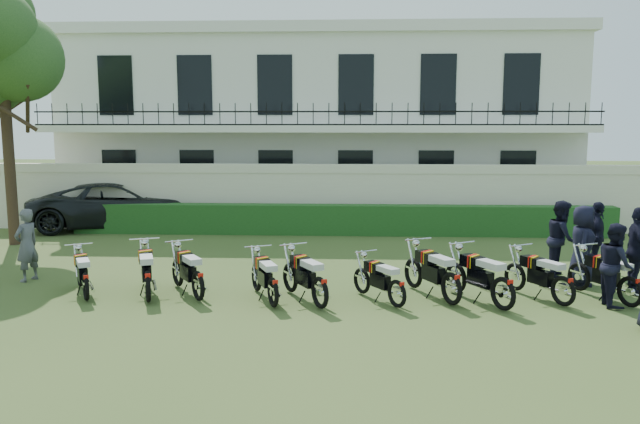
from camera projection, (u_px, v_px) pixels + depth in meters
The scene contains 22 objects.
ground at pixel (290, 291), 13.82m from camera, with size 100.00×100.00×0.00m, color #354E1F.
perimeter_wall at pixel (312, 197), 21.56m from camera, with size 30.00×0.35×2.30m.
hedge at pixel (341, 220), 20.82m from camera, with size 18.00×0.60×1.00m, color #1B4318.
building at pixel (320, 123), 27.10m from camera, with size 20.40×9.60×7.40m.
tree_west_near at pixel (3, 48), 18.36m from camera, with size 3.40×3.20×7.90m.
motorcycle_0 at pixel (85, 280), 12.94m from camera, with size 0.99×1.67×1.02m.
motorcycle_1 at pixel (148, 279), 12.82m from camera, with size 0.90×1.98×1.13m.
motorcycle_2 at pixel (198, 278), 12.92m from camera, with size 1.17×1.73×1.09m.
motorcycle_3 at pixel (273, 285), 12.48m from camera, with size 0.90×1.81×1.05m.
motorcycle_4 at pixel (320, 285), 12.37m from camera, with size 1.12×1.81×1.11m.
motorcycle_5 at pixel (397, 287), 12.46m from camera, with size 1.07×1.54×0.98m.
motorcycle_6 at pixel (452, 281), 12.61m from camera, with size 1.07×1.96×1.16m.
motorcycle_7 at pixel (503, 285), 12.24m from camera, with size 1.14×1.90×1.16m.
motorcycle_8 at pixel (564, 284), 12.55m from camera, with size 1.05×1.75×1.07m.
motorcycle_9 at pixel (631, 284), 12.47m from camera, with size 0.97×1.85×1.08m.
suv at pixel (119, 205), 22.14m from camera, with size 2.72×5.91×1.64m, color black.
inspector at pixel (27, 245), 14.62m from camera, with size 0.63×0.41×1.72m, color slate.
officer_1 at pixel (615, 265), 12.62m from camera, with size 0.83×0.65×1.71m, color black.
officer_2 at pixel (637, 251), 13.51m from camera, with size 1.12×0.47×1.91m, color black.
officer_3 at pixel (582, 245), 14.28m from camera, with size 0.90×0.59×1.84m, color black.
officer_4 at pixel (562, 239), 15.05m from camera, with size 0.90×0.70×1.86m, color black.
officer_5 at pixel (596, 238), 15.40m from camera, with size 1.05×0.44×1.78m, color black.
Camera 1 is at (1.31, -13.38, 3.69)m, focal length 35.00 mm.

